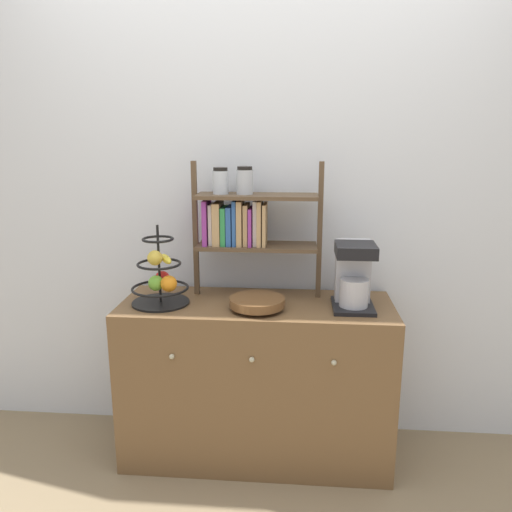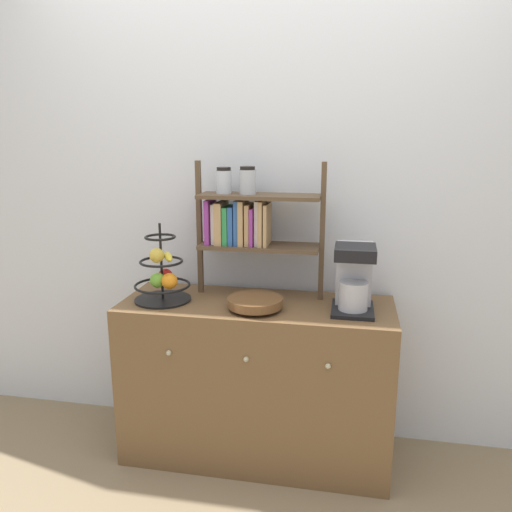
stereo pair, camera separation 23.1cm
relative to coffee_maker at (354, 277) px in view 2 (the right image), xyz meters
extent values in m
plane|color=#847051|center=(-0.45, -0.23, -0.95)|extent=(12.00, 12.00, 0.00)
cube|color=silver|center=(-0.45, 0.29, 0.35)|extent=(7.00, 0.05, 2.60)
cube|color=brown|center=(-0.45, 0.01, -0.55)|extent=(1.29, 0.48, 0.80)
sphere|color=#B2AD8C|center=(-0.80, -0.24, -0.33)|extent=(0.02, 0.02, 0.02)
sphere|color=#B2AD8C|center=(-0.45, -0.24, -0.33)|extent=(0.02, 0.02, 0.02)
sphere|color=#B2AD8C|center=(-0.09, -0.24, -0.33)|extent=(0.02, 0.02, 0.02)
cube|color=black|center=(0.00, -0.02, -0.14)|extent=(0.19, 0.24, 0.02)
cube|color=#B7B7BC|center=(0.00, 0.04, 0.01)|extent=(0.16, 0.10, 0.29)
cylinder|color=#B7B7BC|center=(0.00, -0.05, -0.07)|extent=(0.13, 0.13, 0.13)
cube|color=black|center=(0.00, -0.04, 0.12)|extent=(0.18, 0.19, 0.05)
cylinder|color=black|center=(-0.90, -0.04, -0.15)|extent=(0.27, 0.27, 0.01)
cylinder|color=black|center=(-0.90, -0.04, 0.04)|extent=(0.01, 0.01, 0.37)
torus|color=black|center=(-0.90, -0.04, -0.08)|extent=(0.27, 0.27, 0.01)
torus|color=black|center=(-0.90, -0.04, 0.04)|extent=(0.21, 0.21, 0.01)
torus|color=black|center=(-0.90, -0.04, 0.16)|extent=(0.15, 0.15, 0.01)
sphere|color=red|center=(-0.90, 0.00, -0.04)|extent=(0.07, 0.07, 0.07)
sphere|color=#6BAD33|center=(-0.91, -0.08, -0.04)|extent=(0.07, 0.07, 0.07)
sphere|color=orange|center=(-0.84, -0.09, -0.04)|extent=(0.08, 0.08, 0.08)
ellipsoid|color=yellow|center=(-0.87, -0.03, 0.06)|extent=(0.10, 0.15, 0.04)
sphere|color=gold|center=(-0.91, -0.06, 0.08)|extent=(0.07, 0.07, 0.07)
cylinder|color=brown|center=(-0.44, -0.08, -0.14)|extent=(0.14, 0.14, 0.02)
cylinder|color=brown|center=(-0.44, -0.08, -0.12)|extent=(0.25, 0.25, 0.04)
cube|color=brown|center=(-0.76, 0.13, 0.18)|extent=(0.02, 0.02, 0.66)
cube|color=brown|center=(-0.15, 0.13, 0.18)|extent=(0.02, 0.02, 0.66)
cube|color=brown|center=(-0.46, 0.13, 0.10)|extent=(0.58, 0.20, 0.02)
cube|color=brown|center=(-0.46, 0.13, 0.34)|extent=(0.58, 0.20, 0.02)
cube|color=#8C338C|center=(-0.70, 0.13, 0.21)|extent=(0.02, 0.16, 0.22)
cube|color=white|center=(-0.68, 0.13, 0.20)|extent=(0.02, 0.12, 0.20)
cube|color=tan|center=(-0.65, 0.13, 0.21)|extent=(0.03, 0.16, 0.20)
cube|color=#2D8C47|center=(-0.61, 0.13, 0.20)|extent=(0.02, 0.15, 0.18)
cube|color=#2D599E|center=(-0.59, 0.13, 0.20)|extent=(0.02, 0.14, 0.19)
cube|color=#2D599E|center=(-0.56, 0.13, 0.21)|extent=(0.02, 0.14, 0.22)
cube|color=tan|center=(-0.54, 0.13, 0.21)|extent=(0.03, 0.16, 0.22)
cube|color=tan|center=(-0.51, 0.13, 0.21)|extent=(0.02, 0.14, 0.20)
cube|color=#8C338C|center=(-0.49, 0.13, 0.20)|extent=(0.02, 0.16, 0.18)
cube|color=white|center=(-0.46, 0.13, 0.21)|extent=(0.02, 0.12, 0.22)
cube|color=tan|center=(-0.44, 0.13, 0.21)|extent=(0.02, 0.16, 0.22)
cube|color=tan|center=(-0.42, 0.13, 0.21)|extent=(0.02, 0.16, 0.20)
cylinder|color=silver|center=(-0.63, 0.13, 0.40)|extent=(0.08, 0.08, 0.11)
cylinder|color=black|center=(-0.63, 0.13, 0.47)|extent=(0.07, 0.07, 0.02)
cylinder|color=#ADB2B7|center=(-0.51, 0.13, 0.41)|extent=(0.08, 0.08, 0.11)
cylinder|color=black|center=(-0.51, 0.13, 0.47)|extent=(0.07, 0.07, 0.02)
camera|label=1|loc=(-0.26, -2.24, 0.62)|focal=35.00mm
camera|label=2|loc=(-0.03, -2.20, 0.62)|focal=35.00mm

